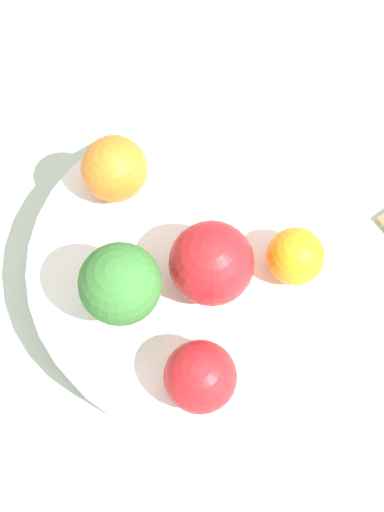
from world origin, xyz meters
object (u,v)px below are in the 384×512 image
at_px(bowl, 192,272).
at_px(broccoli, 120,285).
at_px(orange_back, 114,169).
at_px(apple_green, 200,377).
at_px(apple_red, 212,263).
at_px(orange_front, 295,256).

relative_size(bowl, broccoli, 3.36).
height_order(bowl, orange_back, orange_back).
bearing_deg(orange_back, apple_green, -174.40).
xyz_separation_m(broccoli, orange_back, (0.09, -0.02, -0.02)).
bearing_deg(apple_red, apple_green, 157.62).
xyz_separation_m(apple_red, orange_back, (0.09, 0.04, -0.00)).
bearing_deg(apple_red, orange_front, -98.26).
height_order(broccoli, apple_green, broccoli).
relative_size(bowl, apple_red, 4.09).
xyz_separation_m(bowl, orange_back, (0.07, 0.03, 0.04)).
distance_m(bowl, orange_front, 0.08).
bearing_deg(orange_back, apple_red, -153.70).
bearing_deg(orange_back, orange_front, -133.95).
relative_size(broccoli, apple_red, 1.22).
xyz_separation_m(bowl, broccoli, (-0.02, 0.05, 0.06)).
bearing_deg(apple_red, bowl, 29.71).
bearing_deg(apple_green, broccoli, 26.06).
bearing_deg(orange_front, apple_green, 125.48).
bearing_deg(orange_front, broccoli, 86.99).
bearing_deg(broccoli, bowl, -71.52).
distance_m(apple_red, apple_green, 0.07).
height_order(bowl, apple_red, apple_red).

